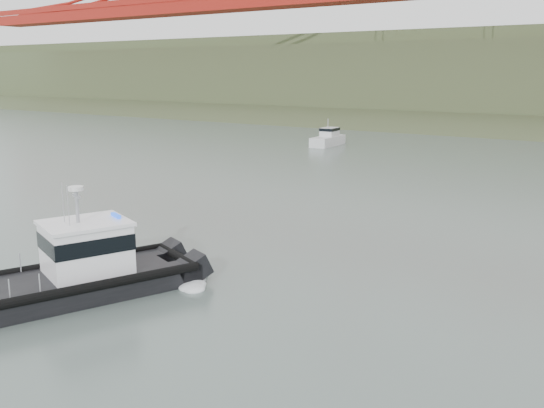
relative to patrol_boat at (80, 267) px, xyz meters
The scene contains 3 objects.
ground 5.39m from the patrol_boat, 47.41° to the left, with size 400.00×400.00×0.00m, color slate.
patrol_boat is the anchor object (origin of this frame).
motorboat 57.24m from the patrol_boat, 108.49° to the left, with size 2.79×6.86×3.68m.
Camera 1 is at (17.79, -19.95, 9.67)m, focal length 40.00 mm.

